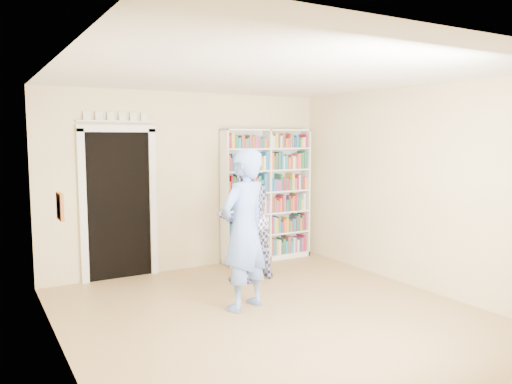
% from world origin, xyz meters
% --- Properties ---
extents(floor, '(5.00, 5.00, 0.00)m').
position_xyz_m(floor, '(0.00, 0.00, 0.00)').
color(floor, '#A68250').
rests_on(floor, ground).
extents(ceiling, '(5.00, 5.00, 0.00)m').
position_xyz_m(ceiling, '(0.00, 0.00, 2.70)').
color(ceiling, white).
rests_on(ceiling, wall_back).
extents(wall_back, '(4.50, 0.00, 4.50)m').
position_xyz_m(wall_back, '(0.00, 2.50, 1.35)').
color(wall_back, '#F7E3AA').
rests_on(wall_back, floor).
extents(wall_left, '(0.00, 5.00, 5.00)m').
position_xyz_m(wall_left, '(-2.25, 0.00, 1.35)').
color(wall_left, '#F7E3AA').
rests_on(wall_left, floor).
extents(wall_right, '(0.00, 5.00, 5.00)m').
position_xyz_m(wall_right, '(2.25, 0.00, 1.35)').
color(wall_right, '#F7E3AA').
rests_on(wall_right, floor).
extents(bookshelf, '(1.57, 0.29, 2.16)m').
position_xyz_m(bookshelf, '(1.28, 2.34, 1.09)').
color(bookshelf, white).
rests_on(bookshelf, floor).
extents(doorway, '(1.10, 0.08, 2.43)m').
position_xyz_m(doorway, '(-1.10, 2.48, 1.18)').
color(doorway, black).
rests_on(doorway, floor).
extents(wall_art, '(0.03, 0.25, 0.25)m').
position_xyz_m(wall_art, '(-2.23, 0.20, 1.40)').
color(wall_art, maroon).
rests_on(wall_art, wall_left).
extents(man_blue, '(0.81, 0.67, 1.90)m').
position_xyz_m(man_blue, '(-0.18, 0.44, 0.95)').
color(man_blue, '#688FE9').
rests_on(man_blue, floor).
extents(man_plaid, '(1.00, 0.84, 1.83)m').
position_xyz_m(man_plaid, '(0.41, 1.49, 0.91)').
color(man_plaid, '#323499').
rests_on(man_plaid, floor).
extents(paper_sheet, '(0.18, 0.12, 0.30)m').
position_xyz_m(paper_sheet, '(0.49, 1.30, 1.01)').
color(paper_sheet, white).
rests_on(paper_sheet, man_plaid).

